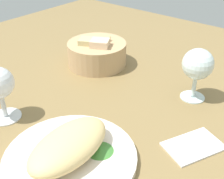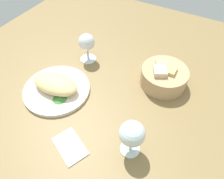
{
  "view_description": "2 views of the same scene",
  "coord_description": "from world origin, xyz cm",
  "px_view_note": "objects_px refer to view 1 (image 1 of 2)",
  "views": [
    {
      "loc": [
        -42.89,
        -39.83,
        38.85
      ],
      "look_at": [
        2.54,
        -2.8,
        3.17
      ],
      "focal_mm": 46.8,
      "sensor_mm": 36.0,
      "label": 1
    },
    {
      "loc": [
        25.05,
        -44.28,
        58.67
      ],
      "look_at": [
        2.25,
        -3.33,
        5.55
      ],
      "focal_mm": 33.64,
      "sensor_mm": 36.0,
      "label": 2
    }
  ],
  "objects_px": {
    "bread_basket": "(97,53)",
    "plate": "(70,158)",
    "folded_napkin": "(194,144)",
    "wine_glass_near": "(198,66)"
  },
  "relations": [
    {
      "from": "bread_basket",
      "to": "wine_glass_near",
      "type": "xyz_separation_m",
      "value": [
        0.01,
        -0.3,
        0.05
      ]
    },
    {
      "from": "bread_basket",
      "to": "wine_glass_near",
      "type": "bearing_deg",
      "value": -87.99
    },
    {
      "from": "plate",
      "to": "folded_napkin",
      "type": "height_order",
      "value": "plate"
    },
    {
      "from": "bread_basket",
      "to": "plate",
      "type": "bearing_deg",
      "value": -145.39
    },
    {
      "from": "folded_napkin",
      "to": "plate",
      "type": "bearing_deg",
      "value": -16.42
    },
    {
      "from": "plate",
      "to": "folded_napkin",
      "type": "relative_size",
      "value": 2.21
    },
    {
      "from": "folded_napkin",
      "to": "wine_glass_near",
      "type": "bearing_deg",
      "value": -128.04
    },
    {
      "from": "bread_basket",
      "to": "folded_napkin",
      "type": "height_order",
      "value": "bread_basket"
    },
    {
      "from": "plate",
      "to": "folded_napkin",
      "type": "xyz_separation_m",
      "value": [
        0.18,
        -0.16,
        -0.0
      ]
    },
    {
      "from": "bread_basket",
      "to": "folded_napkin",
      "type": "relative_size",
      "value": 1.55
    }
  ]
}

